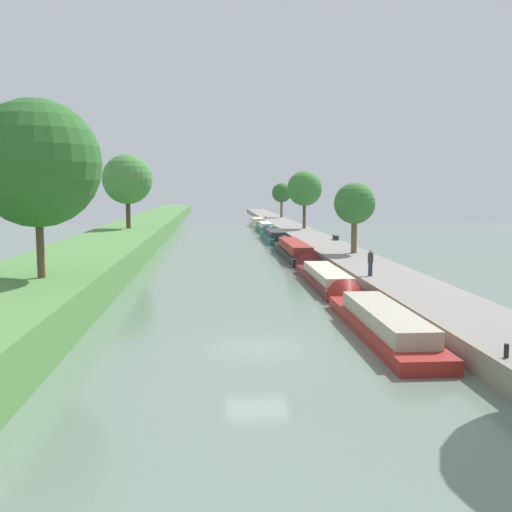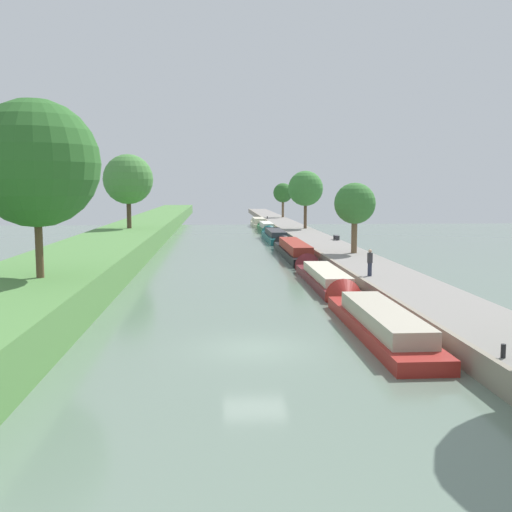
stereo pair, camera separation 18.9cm
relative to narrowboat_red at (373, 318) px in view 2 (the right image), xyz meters
name	(u,v)px [view 2 (the right image)]	position (x,y,z in m)	size (l,w,h in m)	color
ground_plane	(255,349)	(-5.58, -2.92, -0.50)	(160.00, 160.00, 0.00)	slate
right_towpath	(486,333)	(3.89, -2.92, -0.02)	(4.26, 260.00, 0.95)	gray
stone_quay	(432,333)	(1.63, -2.92, 0.00)	(0.25, 260.00, 1.00)	gray
narrowboat_red	(373,318)	(0.00, 0.00, 0.00)	(2.18, 13.34, 2.07)	maroon
narrowboat_maroon	(322,276)	(0.07, 13.32, -0.05)	(2.11, 13.34, 2.00)	maroon
narrowboat_black	(293,250)	(0.11, 28.72, 0.11)	(2.06, 16.77, 2.11)	black
narrowboat_teal	(274,236)	(0.07, 45.72, 0.07)	(2.16, 14.24, 2.05)	#195B60
narrowboat_green	(266,228)	(0.31, 60.43, 0.07)	(1.80, 12.18, 1.93)	#1E6033
narrowboat_cream	(258,223)	(0.08, 72.79, 0.06)	(2.13, 10.95, 2.16)	beige
tree_rightbank_midnear	(355,204)	(4.45, 22.55, 4.54)	(3.42, 3.42, 5.85)	brown
tree_rightbank_midfar	(306,189)	(4.94, 52.60, 5.77)	(4.68, 4.68, 7.68)	brown
tree_rightbank_far	(283,193)	(5.42, 82.95, 4.92)	(3.57, 3.57, 6.30)	brown
tree_leftbank_downstream	(128,179)	(-16.41, 38.86, 6.77)	(5.35, 5.35, 7.96)	#4C3828
tree_leftbank_upstream	(36,164)	(-15.65, 3.39, 7.01)	(6.12, 6.12, 8.58)	brown
person_walking	(370,262)	(2.38, 9.69, 1.32)	(0.34, 0.34, 1.66)	#282D42
mooring_bollard_near	(503,351)	(2.06, -7.95, 0.67)	(0.16, 0.16, 0.45)	black
mooring_bollard_far	(267,218)	(2.06, 77.74, 0.67)	(0.16, 0.16, 0.45)	black
park_bench	(336,236)	(5.57, 35.07, 0.80)	(0.44, 1.50, 0.47)	#333338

